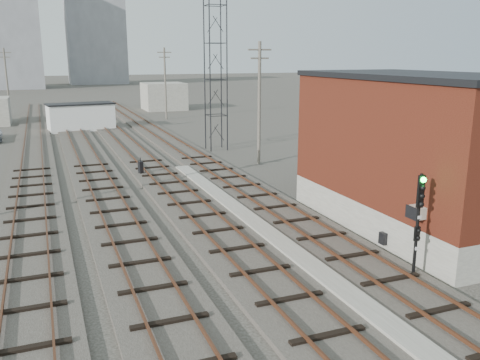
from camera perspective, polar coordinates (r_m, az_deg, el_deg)
ground at (r=67.60m, az=-14.05°, el=6.59°), size 320.00×320.00×0.00m
track_right at (r=47.55m, az=-7.65°, el=4.13°), size 3.20×90.00×0.39m
track_mid_right at (r=46.79m, az=-12.42°, el=3.77°), size 3.20×90.00×0.39m
track_mid_left at (r=46.35m, az=-17.30°, el=3.37°), size 3.20×90.00×0.39m
track_left at (r=46.26m, az=-22.24°, el=2.95°), size 3.20×90.00×0.39m
platform_curb at (r=23.81m, az=2.26°, el=-5.47°), size 0.90×28.00×0.26m
brick_building at (r=24.93m, az=19.18°, el=2.97°), size 6.54×12.20×7.22m
lattice_tower at (r=43.89m, az=-2.77°, el=13.14°), size 1.60×1.60×15.00m
utility_pole_left_c at (r=76.74m, az=-24.71°, el=10.17°), size 1.80×0.24×9.00m
utility_pole_right_a at (r=37.85m, az=2.18°, el=8.95°), size 1.80×0.24×9.00m
utility_pole_right_b at (r=66.38m, az=-8.39°, el=10.89°), size 1.80×0.24×9.00m
apartment_right at (r=157.53m, az=-15.89°, el=15.10°), size 16.00×12.00×26.00m
shed_right at (r=78.79m, az=-8.55°, el=9.28°), size 6.00×6.00×4.00m
signal_mast at (r=19.29m, az=19.41°, el=-4.10°), size 0.40×0.41×3.96m
switch_stand at (r=35.15m, az=-11.08°, el=1.34°), size 0.35×0.35×1.19m
site_trailer at (r=58.54m, az=-17.42°, el=6.80°), size 7.40×3.91×2.98m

